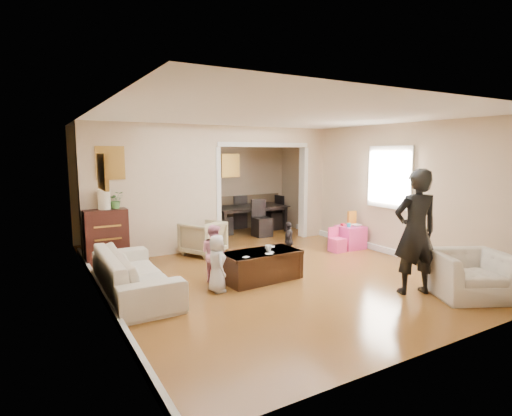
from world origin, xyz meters
TOP-DOWN VIEW (x-y plane):
  - floor at (0.00, 0.00)m, footprint 7.00×7.00m
  - partition_left at (-1.38, 1.80)m, footprint 2.75×0.18m
  - partition_right at (2.48, 1.80)m, footprint 0.55×0.18m
  - partition_header at (1.10, 1.80)m, footprint 2.22×0.18m
  - window_pane at (2.73, -0.40)m, footprint 0.03×0.95m
  - framed_art_partition at (-2.20, 1.70)m, footprint 0.45×0.03m
  - framed_art_sofa_wall at (-2.71, -0.60)m, footprint 0.03×0.55m
  - framed_art_alcove at (1.10, 3.44)m, footprint 0.45×0.03m
  - sofa at (-2.29, -0.24)m, footprint 0.87×2.19m
  - armchair_back at (-0.55, 1.39)m, footprint 0.98×0.99m
  - armchair_front at (1.81, -2.72)m, footprint 1.27×1.21m
  - dresser at (-2.36, 1.59)m, footprint 0.74×0.42m
  - table_lamp at (-2.36, 1.59)m, footprint 0.22×0.22m
  - potted_plant at (-2.16, 1.59)m, footprint 0.28×0.24m
  - coffee_table at (-0.36, -0.59)m, footprint 1.28×0.70m
  - coffee_cup at (-0.26, -0.64)m, footprint 0.11×0.11m
  - play_table at (2.40, 0.30)m, footprint 0.52×0.52m
  - cereal_box at (2.52, 0.40)m, footprint 0.20×0.08m
  - cyan_cup at (2.30, 0.25)m, footprint 0.08×0.08m
  - toy_block at (2.28, 0.42)m, footprint 0.09×0.08m
  - play_bowl at (2.45, 0.18)m, footprint 0.21×0.21m
  - dining_table at (1.38, 2.95)m, footprint 1.94×1.14m
  - adult_person at (1.24, -2.23)m, footprint 0.77×0.63m
  - child_kneel_a at (-1.21, -0.74)m, footprint 0.31×0.44m
  - child_kneel_b at (-1.06, -0.29)m, footprint 0.50×0.55m
  - child_toddler at (0.69, 0.16)m, footprint 0.44×0.43m
  - craft_papers at (-0.32, -0.64)m, footprint 0.83×0.50m

SIDE VIEW (x-z plane):
  - floor at x=0.00m, z-range 0.00..0.00m
  - coffee_table at x=-0.36m, z-range 0.00..0.47m
  - play_table at x=2.40m, z-range 0.00..0.48m
  - sofa at x=-2.29m, z-range 0.00..0.64m
  - armchair_front at x=1.81m, z-range 0.00..0.64m
  - dining_table at x=1.38m, z-range 0.00..0.67m
  - armchair_back at x=-0.55m, z-range 0.00..0.68m
  - child_toddler at x=0.69m, z-range 0.00..0.75m
  - child_kneel_a at x=-1.21m, z-range 0.00..0.85m
  - child_kneel_b at x=-1.06m, z-range 0.00..0.92m
  - craft_papers at x=-0.32m, z-range 0.47..0.47m
  - play_bowl at x=2.45m, z-range 0.48..0.53m
  - toy_block at x=2.28m, z-range 0.48..0.53m
  - dresser at x=-2.36m, z-range 0.00..1.02m
  - coffee_cup at x=-0.26m, z-range 0.47..0.57m
  - cyan_cup at x=2.30m, z-range 0.48..0.56m
  - cereal_box at x=2.52m, z-range 0.48..0.78m
  - adult_person at x=1.24m, z-range 0.00..1.82m
  - potted_plant at x=-2.16m, z-range 1.02..1.34m
  - table_lamp at x=-2.36m, z-range 1.02..1.38m
  - partition_left at x=-1.38m, z-range 0.00..2.60m
  - partition_right at x=2.48m, z-range 0.00..2.60m
  - window_pane at x=2.73m, z-range 1.00..2.10m
  - framed_art_alcove at x=1.10m, z-range 1.42..1.98m
  - framed_art_sofa_wall at x=-2.71m, z-range 1.60..2.00m
  - framed_art_partition at x=-2.20m, z-range 1.58..2.12m
  - partition_header at x=1.10m, z-range 2.25..2.60m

